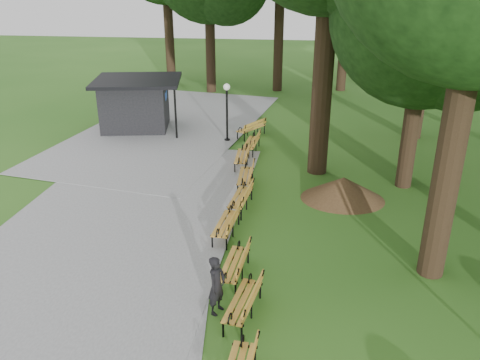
# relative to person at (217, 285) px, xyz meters

# --- Properties ---
(ground) EXTENTS (100.00, 100.00, 0.00)m
(ground) POSITION_rel_person_xyz_m (-0.15, 0.72, -0.77)
(ground) COLOR #2D631C
(ground) RESTS_ON ground
(path) EXTENTS (12.00, 38.00, 0.06)m
(path) POSITION_rel_person_xyz_m (-4.15, 3.72, -0.74)
(path) COLOR gray
(path) RESTS_ON ground
(person) EXTENTS (0.54, 0.65, 1.53)m
(person) POSITION_rel_person_xyz_m (0.00, 0.00, 0.00)
(person) COLOR black
(person) RESTS_ON ground
(kiosk) EXTENTS (4.82, 4.37, 2.66)m
(kiosk) POSITION_rel_person_xyz_m (-6.68, 14.44, 0.56)
(kiosk) COLOR black
(kiosk) RESTS_ON ground
(lamp_post) EXTENTS (0.32, 0.32, 2.82)m
(lamp_post) POSITION_rel_person_xyz_m (-1.66, 12.99, 1.29)
(lamp_post) COLOR black
(lamp_post) RESTS_ON ground
(dirt_mound) EXTENTS (2.55, 2.55, 0.86)m
(dirt_mound) POSITION_rel_person_xyz_m (3.48, 6.94, -0.34)
(dirt_mound) COLOR #47301C
(dirt_mound) RESTS_ON ground
(bench_2) EXTENTS (0.96, 1.98, 0.88)m
(bench_2) POSITION_rel_person_xyz_m (0.64, -0.11, -0.33)
(bench_2) COLOR gold
(bench_2) RESTS_ON ground
(bench_3) EXTENTS (0.81, 1.95, 0.88)m
(bench_3) POSITION_rel_person_xyz_m (0.22, 1.47, -0.33)
(bench_3) COLOR gold
(bench_3) RESTS_ON ground
(bench_4) EXTENTS (0.83, 1.95, 0.88)m
(bench_4) POSITION_rel_person_xyz_m (-0.34, 3.72, -0.33)
(bench_4) COLOR gold
(bench_4) RESTS_ON ground
(bench_5) EXTENTS (0.85, 1.96, 0.88)m
(bench_5) POSITION_rel_person_xyz_m (-0.12, 5.68, -0.33)
(bench_5) COLOR gold
(bench_5) RESTS_ON ground
(bench_6) EXTENTS (0.70, 1.92, 0.88)m
(bench_6) POSITION_rel_person_xyz_m (-0.17, 7.64, -0.33)
(bench_6) COLOR gold
(bench_6) RESTS_ON ground
(bench_7) EXTENTS (0.69, 1.91, 0.88)m
(bench_7) POSITION_rel_person_xyz_m (-0.55, 9.78, -0.33)
(bench_7) COLOR gold
(bench_7) RESTS_ON ground
(bench_8) EXTENTS (0.79, 1.95, 0.88)m
(bench_8) POSITION_rel_person_xyz_m (-0.34, 11.59, -0.33)
(bench_8) COLOR gold
(bench_8) RESTS_ON ground
(bench_9) EXTENTS (1.54, 1.95, 0.88)m
(bench_9) POSITION_rel_person_xyz_m (-0.57, 13.80, -0.33)
(bench_9) COLOR gold
(bench_9) RESTS_ON ground
(lawn_tree_1) EXTENTS (6.57, 6.57, 9.69)m
(lawn_tree_1) POSITION_rel_person_xyz_m (5.89, 8.46, 5.62)
(lawn_tree_1) COLOR black
(lawn_tree_1) RESTS_ON ground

